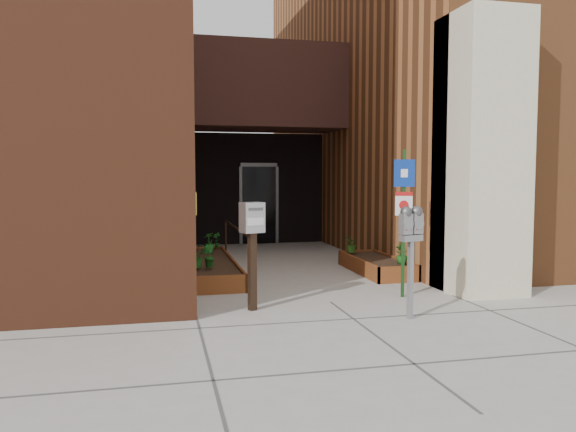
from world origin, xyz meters
TOP-DOWN VIEW (x-y plane):
  - ground at (0.00, 0.00)m, footprint 80.00×80.00m
  - architecture at (-0.18, 6.89)m, footprint 20.00×14.60m
  - planter_left at (-1.55, 2.70)m, footprint 0.90×3.60m
  - planter_right at (1.60, 2.20)m, footprint 0.80×2.20m
  - handrail at (-1.05, 2.65)m, footprint 0.04×3.34m
  - parking_meter at (0.72, -1.15)m, footprint 0.34×0.20m
  - sign_post at (1.19, 0.09)m, footprint 0.29×0.13m
  - payment_dropbox at (-1.21, -0.23)m, footprint 0.35×0.30m
  - shrub_left_a at (-1.85, 1.76)m, footprint 0.48×0.48m
  - shrub_left_b at (-1.65, 1.77)m, footprint 0.30×0.30m
  - shrub_left_c at (-1.47, 3.65)m, footprint 0.32×0.32m
  - shrub_left_d at (-1.25, 4.30)m, footprint 0.25×0.25m
  - shrub_right_a at (1.72, 1.30)m, footprint 0.26×0.26m
  - shrub_right_b at (1.85, 1.65)m, footprint 0.22×0.22m
  - shrub_right_c at (1.35, 2.90)m, footprint 0.32×0.32m

SIDE VIEW (x-z plane):
  - ground at x=0.00m, z-range 0.00..0.00m
  - planter_left at x=-1.55m, z-range -0.02..0.28m
  - planter_right at x=1.60m, z-range -0.02..0.28m
  - shrub_right_b at x=1.85m, z-range 0.30..0.62m
  - shrub_left_d at x=-1.25m, z-range 0.30..0.63m
  - shrub_right_c at x=1.35m, z-range 0.30..0.65m
  - shrub_right_a at x=1.72m, z-range 0.30..0.67m
  - shrub_left_b at x=-1.65m, z-range 0.30..0.68m
  - shrub_left_a at x=-1.85m, z-range 0.30..0.70m
  - shrub_left_c at x=-1.47m, z-range 0.30..0.70m
  - handrail at x=-1.05m, z-range 0.30..1.20m
  - payment_dropbox at x=-1.21m, z-range 0.33..1.84m
  - parking_meter at x=0.72m, z-range 0.41..1.89m
  - sign_post at x=1.19m, z-range 0.26..2.53m
  - architecture at x=-0.18m, z-range -0.02..9.98m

